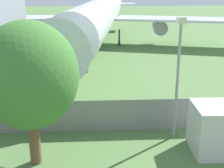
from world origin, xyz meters
TOP-DOWN VIEW (x-y plane):
  - perimeter_fence at (-0.00, 11.31)m, footprint 56.07×0.07m
  - airplane at (0.66, 37.61)m, footprint 39.92×49.12m
  - tree_near_hangar at (-3.17, 8.03)m, footprint 4.56×4.56m
  - light_mast at (4.34, 10.34)m, footprint 0.44×0.44m

SIDE VIEW (x-z plane):
  - perimeter_fence at x=0.00m, z-range 0.00..1.97m
  - light_mast at x=4.34m, z-range 0.83..7.68m
  - airplane at x=0.66m, z-range -2.19..10.85m
  - tree_near_hangar at x=-3.17m, z-range 0.98..8.01m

